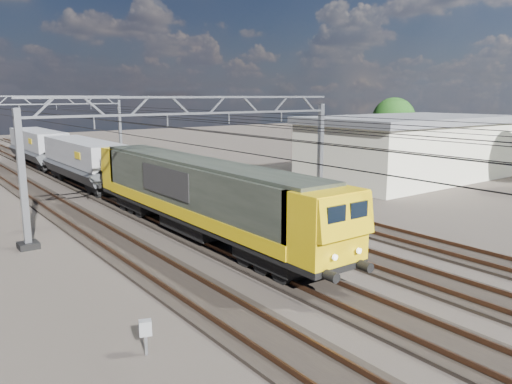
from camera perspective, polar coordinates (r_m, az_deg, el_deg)
ground at (r=26.21m, az=-1.77°, el=-4.84°), size 160.00×160.00×0.00m
track_outer_west at (r=23.43m, az=-13.97°, el=-6.93°), size 2.60×140.00×0.30m
track_loco at (r=25.14m, az=-5.52°, el=-5.41°), size 2.60×140.00×0.30m
track_inner_east at (r=27.34m, az=1.68°, el=-4.01°), size 2.60×140.00×0.30m
track_outer_east at (r=29.91m, az=7.70°, el=-2.79°), size 2.60×140.00×0.30m
catenary_gantry_mid at (r=28.77m, az=-6.40°, el=4.45°), size 19.90×0.90×7.11m
catenary_gantry_far at (r=62.46m, az=-23.49°, el=7.12°), size 19.90×0.90×7.11m
overhead_wires at (r=32.14m, az=-10.12°, el=8.33°), size 12.03×140.00×0.53m
locomotive at (r=25.35m, az=-6.65°, el=-0.05°), size 2.76×21.10×3.62m
hopper_wagon_lead at (r=41.47m, az=-19.05°, el=3.58°), size 3.38×13.00×3.25m
hopper_wagon_mid at (r=55.11m, az=-23.62°, el=4.96°), size 3.38×13.00×3.25m
trackside_cabinet at (r=14.68m, az=-12.53°, el=-15.08°), size 0.41×0.36×1.03m
industrial_shed at (r=45.36m, az=17.05°, el=4.92°), size 18.60×10.60×5.40m
tree_far at (r=56.54m, az=15.81°, el=7.82°), size 5.17×4.77×6.94m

